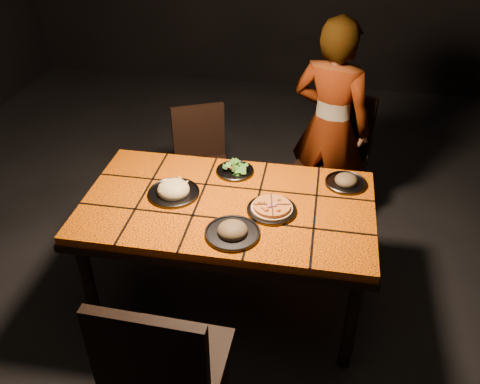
% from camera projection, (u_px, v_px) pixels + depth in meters
% --- Properties ---
extents(room_shell, '(6.04, 7.04, 3.08)m').
position_uv_depth(room_shell, '(225.00, 72.00, 2.37)').
color(room_shell, black).
rests_on(room_shell, ground).
extents(dining_table, '(1.62, 0.92, 0.75)m').
position_uv_depth(dining_table, '(228.00, 214.00, 2.84)').
color(dining_table, orange).
rests_on(dining_table, ground).
extents(chair_near, '(0.48, 0.48, 1.03)m').
position_uv_depth(chair_near, '(163.00, 370.00, 2.10)').
color(chair_near, black).
rests_on(chair_near, ground).
extents(chair_far_left, '(0.51, 0.51, 0.85)m').
position_uv_depth(chair_far_left, '(202.00, 156.00, 3.72)').
color(chair_far_left, black).
rests_on(chair_far_left, ground).
extents(chair_far_right, '(0.57, 0.57, 0.96)m').
position_uv_depth(chair_far_right, '(335.00, 150.00, 3.67)').
color(chair_far_right, black).
rests_on(chair_far_right, ground).
extents(diner, '(0.65, 0.53, 1.53)m').
position_uv_depth(diner, '(330.00, 126.00, 3.51)').
color(diner, brown).
rests_on(diner, ground).
extents(plate_pizza, '(0.27, 0.27, 0.04)m').
position_uv_depth(plate_pizza, '(272.00, 208.00, 2.72)').
color(plate_pizza, '#35353A').
rests_on(plate_pizza, dining_table).
extents(plate_pasta, '(0.29, 0.29, 0.10)m').
position_uv_depth(plate_pasta, '(174.00, 191.00, 2.85)').
color(plate_pasta, '#35353A').
rests_on(plate_pasta, dining_table).
extents(plate_salad, '(0.23, 0.23, 0.07)m').
position_uv_depth(plate_salad, '(235.00, 169.00, 3.03)').
color(plate_salad, '#35353A').
rests_on(plate_salad, dining_table).
extents(plate_mushroom_a, '(0.28, 0.28, 0.09)m').
position_uv_depth(plate_mushroom_a, '(232.00, 231.00, 2.55)').
color(plate_mushroom_a, '#35353A').
rests_on(plate_mushroom_a, dining_table).
extents(plate_mushroom_b, '(0.24, 0.24, 0.08)m').
position_uv_depth(plate_mushroom_b, '(346.00, 181.00, 2.93)').
color(plate_mushroom_b, '#35353A').
rests_on(plate_mushroom_b, dining_table).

